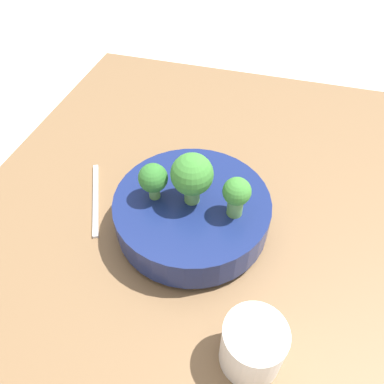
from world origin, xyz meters
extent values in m
plane|color=silver|center=(0.00, 0.00, 0.00)|extent=(6.00, 6.00, 0.00)
cube|color=brown|center=(0.00, 0.00, 0.02)|extent=(1.10, 0.86, 0.04)
cylinder|color=navy|center=(0.04, 0.01, 0.05)|extent=(0.12, 0.12, 0.01)
cylinder|color=navy|center=(0.04, 0.01, 0.09)|extent=(0.27, 0.27, 0.06)
cylinder|color=#609347|center=(0.05, 0.09, 0.13)|extent=(0.03, 0.03, 0.04)
sphere|color=#387A2D|center=(0.05, 0.09, 0.17)|extent=(0.05, 0.05, 0.05)
cylinder|color=#609347|center=(0.05, -0.05, 0.13)|extent=(0.02, 0.02, 0.03)
sphere|color=#2D6B28|center=(0.05, -0.05, 0.16)|extent=(0.05, 0.05, 0.05)
cylinder|color=#609347|center=(0.04, 0.01, 0.13)|extent=(0.03, 0.03, 0.04)
sphere|color=#387A2D|center=(0.04, 0.01, 0.18)|extent=(0.07, 0.07, 0.07)
cylinder|color=silver|center=(0.24, 0.16, 0.08)|extent=(0.09, 0.09, 0.09)
cube|color=silver|center=(0.03, -0.19, 0.04)|extent=(0.18, 0.09, 0.01)
camera|label=1|loc=(0.45, 0.13, 0.59)|focal=35.00mm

